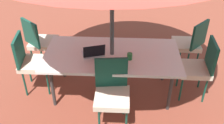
# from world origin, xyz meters

# --- Properties ---
(ground_plane) EXTENTS (10.00, 10.00, 0.02)m
(ground_plane) POSITION_xyz_m (0.00, 0.00, -0.01)
(ground_plane) COLOR brown
(dining_table) EXTENTS (2.03, 1.03, 0.73)m
(dining_table) POSITION_xyz_m (0.00, 0.00, 0.69)
(dining_table) COLOR white
(dining_table) RESTS_ON ground_plane
(chair_southeast) EXTENTS (0.58, 0.59, 0.98)m
(chair_southeast) POSITION_xyz_m (1.32, -0.66, 0.55)
(chair_southeast) COLOR beige
(chair_southeast) RESTS_ON ground_plane
(chair_southwest) EXTENTS (0.59, 0.59, 0.98)m
(chair_southwest) POSITION_xyz_m (-1.33, -0.74, 0.55)
(chair_southwest) COLOR beige
(chair_southwest) RESTS_ON ground_plane
(chair_north) EXTENTS (0.47, 0.48, 0.98)m
(chair_north) POSITION_xyz_m (-0.03, 0.64, 0.55)
(chair_north) COLOR beige
(chair_north) RESTS_ON ground_plane
(chair_west) EXTENTS (0.47, 0.46, 0.98)m
(chair_west) POSITION_xyz_m (-1.33, -0.01, 0.55)
(chair_west) COLOR beige
(chair_west) RESTS_ON ground_plane
(chair_east) EXTENTS (0.49, 0.48, 0.98)m
(chair_east) POSITION_xyz_m (1.28, -0.02, 0.55)
(chair_east) COLOR beige
(chair_east) RESTS_ON ground_plane
(laptop) EXTENTS (0.38, 0.33, 0.21)m
(laptop) POSITION_xyz_m (0.27, 0.06, 0.78)
(laptop) COLOR #B7B7BC
(laptop) RESTS_ON dining_table
(cup) EXTENTS (0.08, 0.08, 0.10)m
(cup) POSITION_xyz_m (-0.26, 0.13, 0.78)
(cup) COLOR #286B33
(cup) RESTS_ON dining_table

